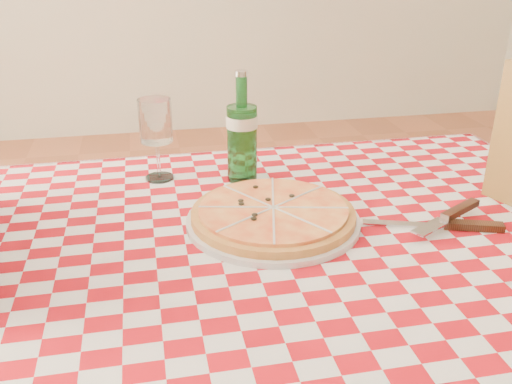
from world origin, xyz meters
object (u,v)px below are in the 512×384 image
(water_bottle, at_px, (242,127))
(wine_glass, at_px, (157,140))
(pizza_plate, at_px, (273,213))
(dining_table, at_px, (273,283))

(water_bottle, relative_size, wine_glass, 1.34)
(wine_glass, bearing_deg, water_bottle, -13.39)
(pizza_plate, relative_size, water_bottle, 1.35)
(dining_table, distance_m, pizza_plate, 0.13)
(water_bottle, xyz_separation_m, wine_glass, (-0.18, 0.04, -0.03))
(dining_table, bearing_deg, water_bottle, 91.91)
(water_bottle, height_order, wine_glass, water_bottle)
(pizza_plate, bearing_deg, dining_table, -101.31)
(dining_table, relative_size, wine_glass, 6.76)
(dining_table, height_order, pizza_plate, pizza_plate)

